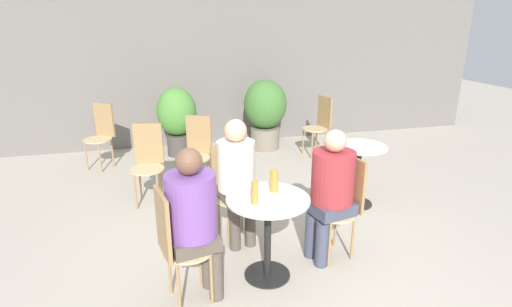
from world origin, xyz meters
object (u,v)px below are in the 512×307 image
Objects in this scene: bistro_chair_4 at (148,157)px; cafe_table_near at (268,219)px; bistro_chair_2 at (175,239)px; beer_glass_0 at (255,193)px; bistro_chair_1 at (231,184)px; seated_person_1 at (237,173)px; beer_glass_1 at (274,181)px; potted_plant_0 at (177,116)px; bistro_chair_5 at (101,130)px; bistro_chair_0 at (344,199)px; bistro_chair_6 at (197,147)px; cafe_table_far at (358,163)px; seated_person_2 at (194,214)px; bistro_chair_3 at (320,121)px; seated_person_0 at (331,186)px; potted_plant_1 at (265,110)px.

cafe_table_near is at bearing -50.61° from bistro_chair_4.
beer_glass_0 is at bearing -93.61° from bistro_chair_2.
seated_person_1 reaches higher than bistro_chair_1.
beer_glass_1 is 3.42m from potted_plant_0.
bistro_chair_5 is (-1.47, 2.44, 0.00)m from bistro_chair_1.
cafe_table_near is at bearing -90.00° from bistro_chair_0.
beer_glass_1 is at bearing -24.40° from bistro_chair_5.
bistro_chair_4 is (-1.72, 1.63, 0.00)m from bistro_chair_0.
bistro_chair_4 is at bearing 115.43° from bistro_chair_1.
cafe_table_near is 0.77× the size of bistro_chair_0.
beer_glass_0 is 3.57m from potted_plant_0.
bistro_chair_1 is at bearing -22.49° from bistro_chair_5.
bistro_chair_6 is at bearing 99.96° from cafe_table_near.
cafe_table_far is 1.61m from bistro_chair_1.
seated_person_2 reaches higher than cafe_table_far.
potted_plant_0 is (-0.39, 2.87, -0.09)m from seated_person_1.
bistro_chair_1 is at bearing -53.09° from bistro_chair_3.
bistro_chair_4 is 2.06m from beer_glass_0.
bistro_chair_0 is at bearing -32.25° from bistro_chair_4.
bistro_chair_6 is 2.21m from seated_person_2.
bistro_chair_3 is 5.14× the size of beer_glass_0.
seated_person_1 reaches higher than bistro_chair_2.
bistro_chair_3 is 1.00× the size of bistro_chair_5.
cafe_table_near is 0.77× the size of bistro_chair_4.
bistro_chair_3 is at bearing -13.80° from potted_plant_0.
bistro_chair_1 is 0.76× the size of seated_person_2.
potted_plant_0 is at bearing -116.42° from bistro_chair_3.
bistro_chair_2 is at bearing -149.56° from cafe_table_far.
bistro_chair_0 and bistro_chair_1 have the same top height.
beer_glass_0 is at bearing -54.68° from bistro_chair_4.
cafe_table_near is 0.65m from seated_person_1.
bistro_chair_4 is at bearing -6.28° from bistro_chair_2.
bistro_chair_5 is 5.14× the size of beer_glass_0.
bistro_chair_3 reaches higher than beer_glass_1.
bistro_chair_0 is at bearing 4.05° from beer_glass_1.
bistro_chair_3 reaches higher than cafe_table_far.
seated_person_1 is 0.88m from seated_person_2.
cafe_table_near is at bearing 28.37° from beer_glass_0.
bistro_chair_5 reaches higher than cafe_table_far.
bistro_chair_0 and bistro_chair_5 have the same top height.
seated_person_2 is at bearing -128.78° from bistro_chair_1.
beer_glass_1 is (0.08, 0.12, 0.29)m from cafe_table_near.
seated_person_1 is at bearing -50.75° from bistro_chair_3.
seated_person_0 is 6.37× the size of beer_glass_1.
seated_person_0 reaches higher than cafe_table_near.
potted_plant_0 is at bearing 179.58° from potted_plant_1.
seated_person_1 is at bearing -44.96° from seated_person_2.
bistro_chair_6 reaches higher than beer_glass_0.
bistro_chair_4 is 0.76× the size of seated_person_1.
potted_plant_0 is at bearing 85.50° from seated_person_1.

